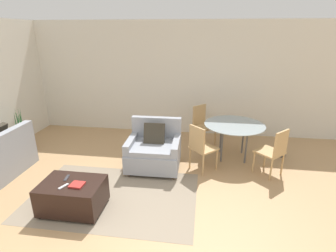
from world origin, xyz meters
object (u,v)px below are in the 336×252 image
object	(u,v)px
dining_chair_near_right	(275,150)
potted_plant_small	(281,147)
tv_remote_primary	(67,178)
potted_plant	(23,139)
dining_chair_far_left	(202,122)
armchair	(154,150)
tv_remote_secondary	(64,186)
dining_table	(234,128)
book_stack	(77,185)
ottoman	(73,195)
dining_chair_near_left	(201,145)

from	to	relation	value
dining_chair_near_right	potted_plant_small	size ratio (longest dim) A/B	1.44
tv_remote_primary	potted_plant	bearing A→B (deg)	139.15
tv_remote_primary	dining_chair_far_left	xyz separation A→B (m)	(1.93, 2.62, 0.06)
potted_plant	dining_chair_near_right	distance (m)	5.21
armchair	tv_remote_secondary	xyz separation A→B (m)	(-0.99, -1.55, 0.11)
dining_table	potted_plant	bearing A→B (deg)	-176.50
potted_plant_small	tv_remote_primary	bearing A→B (deg)	-148.66
tv_remote_secondary	book_stack	bearing A→B (deg)	16.47
tv_remote_secondary	dining_table	distance (m)	3.34
book_stack	dining_chair_far_left	size ratio (longest dim) A/B	0.22
ottoman	dining_chair_near_left	xyz separation A→B (m)	(1.81, 1.43, 0.27)
ottoman	dining_chair_near_right	distance (m)	3.44
potted_plant	dining_chair_near_right	xyz separation A→B (m)	(5.19, -0.38, 0.25)
tv_remote_secondary	dining_chair_near_left	distance (m)	2.42
potted_plant	dining_table	distance (m)	4.57
dining_table	dining_chair_far_left	world-z (taller)	dining_chair_far_left
armchair	potted_plant_small	xyz separation A→B (m)	(2.56, 0.86, -0.15)
potted_plant	armchair	bearing A→B (deg)	-6.73
potted_plant	dining_chair_near_right	bearing A→B (deg)	-4.13
book_stack	dining_table	world-z (taller)	dining_table
potted_plant	dining_chair_far_left	xyz separation A→B (m)	(3.89, 0.93, 0.25)
tv_remote_primary	dining_chair_near_right	xyz separation A→B (m)	(3.24, 1.32, 0.06)
tv_remote_secondary	potted_plant_small	xyz separation A→B (m)	(3.54, 2.42, -0.26)
armchair	potted_plant	bearing A→B (deg)	173.27
book_stack	potted_plant_small	world-z (taller)	potted_plant_small
potted_plant_small	dining_chair_near_left	bearing A→B (deg)	-152.24
dining_chair_near_left	dining_table	bearing A→B (deg)	45.00
tv_remote_primary	tv_remote_secondary	distance (m)	0.23
dining_chair_far_left	potted_plant_small	size ratio (longest dim) A/B	1.44
armchair	tv_remote_primary	bearing A→B (deg)	-128.28
book_stack	dining_chair_far_left	xyz separation A→B (m)	(1.69, 2.79, 0.05)
dining_chair_far_left	potted_plant_small	bearing A→B (deg)	-14.10
tv_remote_secondary	ottoman	bearing A→B (deg)	62.08
dining_chair_far_left	armchair	bearing A→B (deg)	-124.35
dining_table	dining_chair_near_left	xyz separation A→B (m)	(-0.65, -0.65, -0.14)
potted_plant	book_stack	bearing A→B (deg)	-40.16
armchair	dining_chair_near_right	bearing A→B (deg)	-0.52
book_stack	dining_chair_near_right	size ratio (longest dim) A/B	0.22
armchair	dining_chair_far_left	distance (m)	1.57
book_stack	potted_plant	bearing A→B (deg)	139.84
dining_table	dining_chair_near_right	xyz separation A→B (m)	(0.65, -0.65, -0.14)
tv_remote_primary	tv_remote_secondary	world-z (taller)	same
armchair	dining_chair_far_left	world-z (taller)	armchair
dining_table	potted_plant_small	distance (m)	1.15
dining_chair_near_right	dining_chair_far_left	xyz separation A→B (m)	(-1.31, 1.31, 0.00)
tv_remote_secondary	potted_plant_small	size ratio (longest dim) A/B	0.26
armchair	dining_chair_near_left	size ratio (longest dim) A/B	1.10
potted_plant_small	dining_table	bearing A→B (deg)	-167.31
ottoman	dining_chair_near_right	bearing A→B (deg)	24.63
ottoman	tv_remote_secondary	world-z (taller)	tv_remote_secondary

